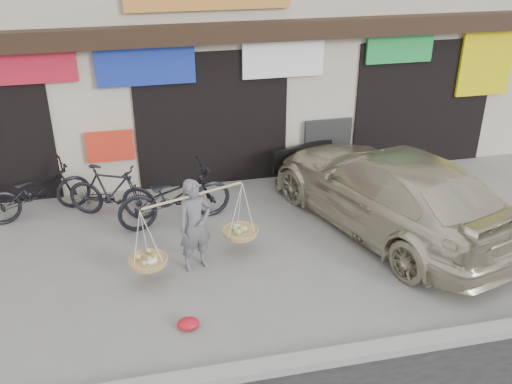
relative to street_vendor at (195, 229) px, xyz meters
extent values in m
plane|color=gray|center=(0.75, -0.46, -0.69)|extent=(70.00, 70.00, 0.00)
cube|color=gray|center=(0.75, -2.46, -0.63)|extent=(70.00, 0.25, 0.12)
cube|color=black|center=(0.75, 2.89, 2.36)|extent=(14.00, 0.35, 0.35)
cube|color=black|center=(0.75, 3.29, 0.66)|extent=(3.00, 0.60, 2.70)
cube|color=black|center=(5.25, 3.29, 0.66)|extent=(3.00, 0.60, 2.70)
cube|color=red|center=(-2.45, 2.96, 1.91)|extent=(1.60, 0.08, 0.60)
cube|color=#1A31A1|center=(-0.45, 2.96, 1.81)|extent=(1.80, 0.08, 0.70)
cube|color=white|center=(2.15, 2.96, 1.81)|extent=(1.60, 0.08, 0.70)
cube|color=green|center=(4.55, 2.96, 1.91)|extent=(1.40, 0.08, 0.60)
cube|color=yellow|center=(6.55, 2.96, 1.51)|extent=(1.20, 0.08, 1.40)
cube|color=red|center=(-1.25, 2.96, 0.31)|extent=(0.90, 0.08, 0.60)
cube|color=#282828|center=(3.15, 2.96, 0.21)|extent=(1.00, 0.08, 0.60)
imported|color=slate|center=(0.00, 0.00, 0.07)|extent=(0.64, 0.52, 1.50)
cylinder|color=tan|center=(0.00, 0.00, 0.58)|extent=(1.57, 0.59, 0.04)
cylinder|color=tan|center=(-0.75, -0.27, -0.31)|extent=(0.56, 0.56, 0.07)
ellipsoid|color=#A5BF66|center=(-0.75, -0.27, -0.25)|extent=(0.39, 0.39, 0.10)
cylinder|color=tan|center=(0.75, 0.27, -0.31)|extent=(0.56, 0.56, 0.07)
ellipsoid|color=#A5BF66|center=(0.75, 0.27, -0.25)|extent=(0.39, 0.39, 0.10)
imported|color=black|center=(-2.59, 2.33, -0.19)|extent=(2.00, 1.25, 0.99)
imported|color=black|center=(-1.28, 1.97, -0.18)|extent=(1.74, 1.14, 1.02)
imported|color=black|center=(-0.18, 1.49, -0.15)|extent=(2.16, 1.12, 1.08)
imported|color=beige|center=(3.42, 0.53, 0.04)|extent=(3.50, 5.38, 1.45)
cube|color=black|center=(2.67, 2.78, -0.14)|extent=(1.64, 0.63, 0.45)
cube|color=silver|center=(2.65, 2.84, -0.24)|extent=(0.43, 0.16, 0.12)
ellipsoid|color=red|center=(-0.31, -1.44, -0.62)|extent=(0.31, 0.25, 0.14)
camera|label=1|loc=(-0.74, -7.56, 4.39)|focal=40.00mm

